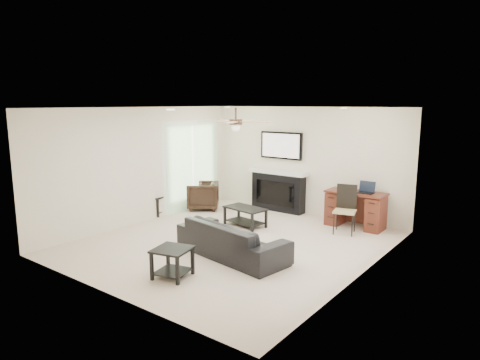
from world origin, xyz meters
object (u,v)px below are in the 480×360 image
(armchair, at_px, (203,196))
(coffee_table, at_px, (245,217))
(fireplace_unit, at_px, (278,172))
(sofa, at_px, (232,239))
(desk, at_px, (355,209))

(armchair, relative_size, coffee_table, 0.82)
(coffee_table, distance_m, fireplace_unit, 1.72)
(coffee_table, xyz_separation_m, fireplace_unit, (-0.16, 1.54, 0.75))
(sofa, relative_size, fireplace_unit, 1.09)
(sofa, relative_size, coffee_table, 2.31)
(armchair, distance_m, desk, 3.68)
(fireplace_unit, bearing_deg, armchair, -147.29)
(coffee_table, height_order, fireplace_unit, fireplace_unit)
(sofa, distance_m, fireplace_unit, 3.38)
(coffee_table, relative_size, desk, 0.74)
(fireplace_unit, distance_m, desk, 2.14)
(armchair, height_order, desk, desk)
(desk, bearing_deg, fireplace_unit, 174.19)
(sofa, relative_size, desk, 1.70)
(armchair, xyz_separation_m, desk, (3.60, 0.78, 0.04))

